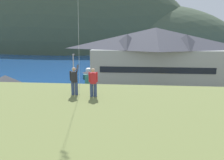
{
  "coord_description": "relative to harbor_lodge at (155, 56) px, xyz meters",
  "views": [
    {
      "loc": [
        4.14,
        -22.5,
        10.81
      ],
      "look_at": [
        1.22,
        9.0,
        3.83
      ],
      "focal_mm": 34.85,
      "sensor_mm": 36.0,
      "label": 1
    }
  ],
  "objects": [
    {
      "name": "ground_plane",
      "position": [
        -8.56,
        -20.63,
        -6.19
      ],
      "size": [
        600.0,
        600.0,
        0.0
      ],
      "primitive_type": "plane",
      "color": "#66604C"
    },
    {
      "name": "parking_lot_pad",
      "position": [
        -8.56,
        -15.63,
        -6.14
      ],
      "size": [
        40.0,
        20.0,
        0.1
      ],
      "primitive_type": "cube",
      "color": "gray",
      "rests_on": "ground"
    },
    {
      "name": "bay_water",
      "position": [
        -8.56,
        39.37,
        -6.18
      ],
      "size": [
        360.0,
        84.0,
        0.03
      ],
      "primitive_type": "cube",
      "color": "navy",
      "rests_on": "ground"
    },
    {
      "name": "far_hill_east_peak",
      "position": [
        -39.84,
        93.94,
        -6.19
      ],
      "size": [
        149.59,
        74.87,
        94.88
      ],
      "primitive_type": "ellipsoid",
      "color": "#3D4C38",
      "rests_on": "ground"
    },
    {
      "name": "far_hill_center_saddle",
      "position": [
        4.25,
        95.17,
        -6.19
      ],
      "size": [
        110.91,
        67.44,
        54.78
      ],
      "primitive_type": "ellipsoid",
      "color": "#42513D",
      "rests_on": "ground"
    },
    {
      "name": "harbor_lodge",
      "position": [
        0.0,
        0.0,
        0.0
      ],
      "size": [
        25.57,
        10.02,
        11.67
      ],
      "color": "#999E99",
      "rests_on": "ground"
    },
    {
      "name": "storage_shed_near_lot",
      "position": [
        -20.45,
        -17.45,
        -3.34
      ],
      "size": [
        6.69,
        6.31,
        5.48
      ],
      "color": "#756B5B",
      "rests_on": "ground"
    },
    {
      "name": "storage_shed_waterside",
      "position": [
        -10.27,
        -1.21,
        -3.97
      ],
      "size": [
        6.84,
        5.76,
        4.26
      ],
      "color": "#338475",
      "rests_on": "ground"
    },
    {
      "name": "wharf_dock",
      "position": [
        -11.46,
        12.44,
        -5.84
      ],
      "size": [
        3.2,
        13.72,
        0.7
      ],
      "color": "#70604C",
      "rests_on": "ground"
    },
    {
      "name": "moored_boat_wharfside",
      "position": [
        -14.78,
        8.99,
        -5.47
      ],
      "size": [
        2.14,
        6.25,
        2.16
      ],
      "color": "#23564C",
      "rests_on": "ground"
    },
    {
      "name": "parked_car_mid_row_far",
      "position": [
        -14.5,
        -14.73,
        -5.13
      ],
      "size": [
        4.28,
        2.21,
        1.82
      ],
      "color": "slate",
      "rests_on": "parking_lot_pad"
    },
    {
      "name": "parked_car_lone_by_shed",
      "position": [
        1.53,
        -14.38,
        -5.13
      ],
      "size": [
        4.33,
        2.33,
        1.82
      ],
      "color": "#B28923",
      "rests_on": "parking_lot_pad"
    },
    {
      "name": "parked_car_front_row_silver",
      "position": [
        -6.31,
        -13.26,
        -5.13
      ],
      "size": [
        4.21,
        2.08,
        1.82
      ],
      "color": "#9EA3A8",
      "rests_on": "parking_lot_pad"
    },
    {
      "name": "parked_car_front_row_end",
      "position": [
        -2.74,
        -20.99,
        -5.13
      ],
      "size": [
        4.31,
        2.28,
        1.82
      ],
      "color": "#9EA3A8",
      "rests_on": "parking_lot_pad"
    },
    {
      "name": "parked_car_corner_spot",
      "position": [
        -10.74,
        -20.4,
        -5.13
      ],
      "size": [
        4.28,
        2.22,
        1.82
      ],
      "color": "slate",
      "rests_on": "parking_lot_pad"
    },
    {
      "name": "parking_light_pole",
      "position": [
        -13.56,
        -10.08,
        -1.86
      ],
      "size": [
        0.24,
        0.78,
        7.38
      ],
      "color": "#ADADB2",
      "rests_on": "parking_lot_pad"
    },
    {
      "name": "person_kite_flyer",
      "position": [
        -7.97,
        -30.28,
        1.73
      ],
      "size": [
        0.52,
        0.68,
        1.86
      ],
      "color": "#384770",
      "rests_on": "grassy_hill_foreground"
    },
    {
      "name": "person_companion",
      "position": [
        -6.73,
        -30.54,
        1.72
      ],
      "size": [
        0.54,
        0.4,
        1.74
      ],
      "color": "#384770",
      "rests_on": "grassy_hill_foreground"
    }
  ]
}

